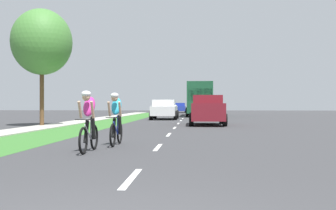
{
  "coord_description": "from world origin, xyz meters",
  "views": [
    {
      "loc": [
        1.05,
        -3.33,
        1.22
      ],
      "look_at": [
        -0.54,
        19.7,
        1.21
      ],
      "focal_mm": 41.13,
      "sensor_mm": 36.0,
      "label": 1
    }
  ],
  "objects_px": {
    "cyclist_trailing": "(116,118)",
    "bus_dark_green": "(199,98)",
    "cyclist_lead": "(89,121)",
    "pickup_white": "(165,109)",
    "street_tree_near": "(42,42)",
    "sedan_blue": "(180,108)",
    "suv_maroon": "(207,109)"
  },
  "relations": [
    {
      "from": "sedan_blue",
      "to": "pickup_white",
      "type": "bearing_deg",
      "value": -90.5
    },
    {
      "from": "cyclist_lead",
      "to": "street_tree_near",
      "type": "relative_size",
      "value": 0.26
    },
    {
      "from": "cyclist_trailing",
      "to": "street_tree_near",
      "type": "height_order",
      "value": "street_tree_near"
    },
    {
      "from": "pickup_white",
      "to": "bus_dark_green",
      "type": "distance_m",
      "value": 10.58
    },
    {
      "from": "cyclist_trailing",
      "to": "suv_maroon",
      "type": "relative_size",
      "value": 0.37
    },
    {
      "from": "cyclist_trailing",
      "to": "bus_dark_green",
      "type": "xyz_separation_m",
      "value": [
        2.88,
        30.86,
        1.17
      ]
    },
    {
      "from": "pickup_white",
      "to": "sedan_blue",
      "type": "height_order",
      "value": "pickup_white"
    },
    {
      "from": "suv_maroon",
      "to": "bus_dark_green",
      "type": "xyz_separation_m",
      "value": [
        -0.26,
        18.93,
        1.03
      ]
    },
    {
      "from": "bus_dark_green",
      "to": "cyclist_lead",
      "type": "bearing_deg",
      "value": -95.7
    },
    {
      "from": "cyclist_lead",
      "to": "pickup_white",
      "type": "height_order",
      "value": "pickup_white"
    },
    {
      "from": "bus_dark_green",
      "to": "cyclist_trailing",
      "type": "bearing_deg",
      "value": -95.32
    },
    {
      "from": "street_tree_near",
      "to": "pickup_white",
      "type": "bearing_deg",
      "value": 59.97
    },
    {
      "from": "bus_dark_green",
      "to": "street_tree_near",
      "type": "distance_m",
      "value": 22.98
    },
    {
      "from": "cyclist_trailing",
      "to": "street_tree_near",
      "type": "distance_m",
      "value": 12.53
    },
    {
      "from": "cyclist_lead",
      "to": "cyclist_trailing",
      "type": "distance_m",
      "value": 1.72
    },
    {
      "from": "cyclist_trailing",
      "to": "bus_dark_green",
      "type": "distance_m",
      "value": 31.02
    },
    {
      "from": "suv_maroon",
      "to": "pickup_white",
      "type": "distance_m",
      "value": 9.44
    },
    {
      "from": "suv_maroon",
      "to": "street_tree_near",
      "type": "distance_m",
      "value": 10.44
    },
    {
      "from": "cyclist_trailing",
      "to": "street_tree_near",
      "type": "xyz_separation_m",
      "value": [
        -6.38,
        10.02,
        4.0
      ]
    },
    {
      "from": "cyclist_trailing",
      "to": "pickup_white",
      "type": "height_order",
      "value": "pickup_white"
    },
    {
      "from": "cyclist_lead",
      "to": "pickup_white",
      "type": "xyz_separation_m",
      "value": [
        0.22,
        22.47,
        0.02
      ]
    },
    {
      "from": "pickup_white",
      "to": "street_tree_near",
      "type": "xyz_separation_m",
      "value": [
        -6.23,
        -10.77,
        3.99
      ]
    },
    {
      "from": "cyclist_lead",
      "to": "sedan_blue",
      "type": "relative_size",
      "value": 0.4
    },
    {
      "from": "bus_dark_green",
      "to": "street_tree_near",
      "type": "bearing_deg",
      "value": -113.93
    },
    {
      "from": "pickup_white",
      "to": "bus_dark_green",
      "type": "height_order",
      "value": "bus_dark_green"
    },
    {
      "from": "cyclist_lead",
      "to": "bus_dark_green",
      "type": "relative_size",
      "value": 0.15
    },
    {
      "from": "cyclist_trailing",
      "to": "bus_dark_green",
      "type": "bearing_deg",
      "value": 84.68
    },
    {
      "from": "cyclist_lead",
      "to": "bus_dark_green",
      "type": "bearing_deg",
      "value": 84.3
    },
    {
      "from": "bus_dark_green",
      "to": "sedan_blue",
      "type": "bearing_deg",
      "value": 98.88
    },
    {
      "from": "bus_dark_green",
      "to": "street_tree_near",
      "type": "xyz_separation_m",
      "value": [
        -9.25,
        -20.85,
        2.83
      ]
    },
    {
      "from": "cyclist_trailing",
      "to": "sedan_blue",
      "type": "distance_m",
      "value": 48.68
    },
    {
      "from": "cyclist_trailing",
      "to": "pickup_white",
      "type": "bearing_deg",
      "value": 90.41
    }
  ]
}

